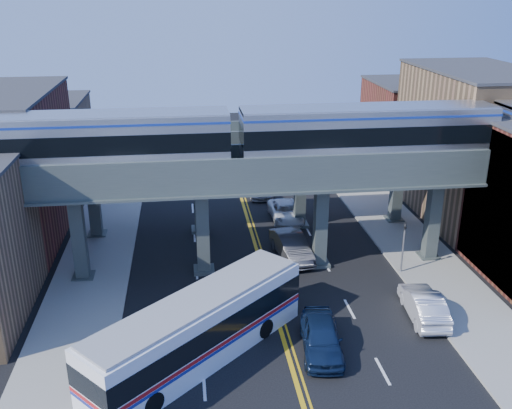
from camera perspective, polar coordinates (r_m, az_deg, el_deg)
ground at (r=32.79m, az=2.57°, el=-12.72°), size 120.00×120.00×0.00m
sidewalk_west at (r=41.59m, az=-15.76°, el=-5.69°), size 5.00×70.00×0.16m
sidewalk_east at (r=44.21m, az=15.22°, el=-4.00°), size 5.00×70.00×0.16m
building_west_b at (r=46.73m, az=-23.96°, el=3.37°), size 8.00×14.00×11.00m
building_west_c at (r=59.22m, az=-20.45°, el=5.77°), size 8.00×10.00×8.00m
building_east_b at (r=50.32m, az=20.77°, el=5.58°), size 8.00×14.00×12.00m
building_east_c at (r=62.08m, az=15.18°, el=7.50°), size 8.00×10.00×9.00m
mural_panel at (r=38.86m, az=23.29°, el=-1.05°), size 0.10×9.50×9.50m
elevated_viaduct_near at (r=37.09m, az=0.65°, el=2.56°), size 52.00×3.60×7.40m
elevated_viaduct_far at (r=43.74m, az=-0.61°, el=5.43°), size 52.00×3.60×7.40m
transit_train at (r=37.81m, az=11.08°, el=7.16°), size 50.82×3.19×3.72m
stop_sign at (r=34.46m, az=2.27°, el=-7.51°), size 0.76×0.09×2.63m
traffic_signal at (r=39.11m, az=14.54°, el=-3.71°), size 0.15×0.18×4.10m
transit_bus at (r=30.01m, az=-5.76°, el=-12.33°), size 11.80×11.10×3.42m
car_lane_a at (r=31.10m, az=6.56°, el=-13.01°), size 2.69×5.33×1.74m
car_lane_b at (r=40.74m, az=3.57°, el=-4.21°), size 2.56×5.55×1.76m
car_lane_c at (r=47.31m, az=2.98°, el=-0.73°), size 2.49×5.20×1.43m
car_lane_d at (r=53.26m, az=0.33°, el=1.88°), size 2.25×5.36×1.54m
car_parked_curb at (r=35.13m, az=16.42°, el=-9.58°), size 2.22×5.18×1.66m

